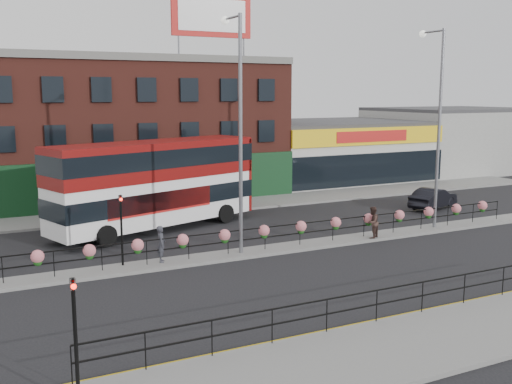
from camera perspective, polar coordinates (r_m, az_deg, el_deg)
name	(u,v)px	position (r m, az deg, el deg)	size (l,w,h in m)	color
ground	(283,250)	(30.25, 2.56, -5.51)	(120.00, 120.00, 0.00)	black
south_pavement	(462,333)	(21.11, 19.01, -12.56)	(60.00, 4.00, 0.15)	gray
north_pavement	(197,208)	(40.87, -5.66, -1.50)	(60.00, 4.00, 0.15)	gray
median	(283,248)	(30.23, 2.56, -5.38)	(60.00, 1.60, 0.15)	gray
yellow_line_inner	(414,312)	(22.68, 14.79, -10.99)	(60.00, 0.10, 0.01)	gold
yellow_line_outer	(417,314)	(22.55, 15.10, -11.12)	(60.00, 0.10, 0.01)	gold
brick_building	(108,129)	(46.69, -13.91, 5.88)	(25.00, 12.21, 10.30)	brown
supermarket	(330,150)	(54.82, 7.08, 3.97)	(15.00, 12.25, 5.30)	silver
warehouse_east	(451,139)	(64.18, 18.12, 4.82)	(14.50, 12.00, 6.30)	#9F9F9A
billboard	(212,16)	(44.16, -4.24, 16.41)	(6.00, 0.29, 4.40)	red
median_railing	(283,229)	(30.00, 2.57, -3.58)	(30.04, 0.56, 1.23)	black
south_railing	(377,298)	(20.85, 11.44, -9.90)	(20.04, 0.05, 1.12)	black
double_decker_bus	(155,176)	(34.49, -9.56, 1.52)	(12.87, 6.71, 5.09)	white
car	(433,198)	(42.47, 16.53, -0.57)	(4.56, 2.89, 1.42)	black
pedestrian_a	(161,244)	(27.68, -9.02, -4.91)	(0.57, 0.71, 1.69)	#33343D
pedestrian_b	(372,222)	(32.41, 11.03, -2.85)	(1.04, 0.97, 1.70)	#3E2A24
lamp_column_west	(238,114)	(28.39, -1.74, 7.47)	(0.40, 1.98, 11.26)	slate
lamp_column_east	(436,111)	(35.50, 16.79, 7.38)	(0.40, 1.96, 11.17)	slate
traffic_light_south	(74,313)	(15.62, -16.92, -10.94)	(0.15, 0.28, 3.65)	black
traffic_light_median	(121,215)	(27.18, -12.74, -2.11)	(0.15, 0.28, 3.65)	black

